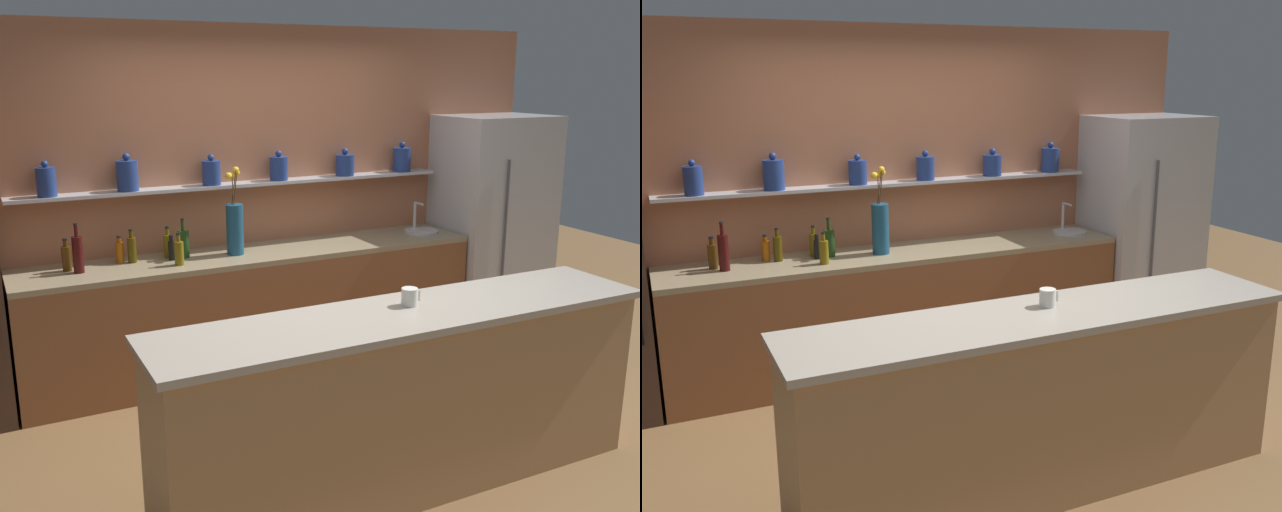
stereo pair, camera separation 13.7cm
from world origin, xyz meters
TOP-DOWN VIEW (x-y plane):
  - ground_plane at (0.00, 0.00)m, footprint 12.00×12.00m
  - back_wall_unit at (-0.00, 1.60)m, footprint 5.20×0.28m
  - back_counter_unit at (-0.10, 1.24)m, footprint 3.52×0.62m
  - island_counter at (0.00, -0.70)m, footprint 2.83×0.61m
  - refrigerator at (2.14, 1.20)m, footprint 0.92×0.73m
  - flower_vase at (-0.26, 1.24)m, footprint 0.14×0.13m
  - sink_fixture at (1.41, 1.25)m, footprint 0.29×0.29m
  - bottle_wine_0 at (-0.64, 1.32)m, footprint 0.08×0.08m
  - bottle_oil_1 at (-1.01, 1.34)m, footprint 0.06×0.06m
  - bottle_sauce_2 at (-1.09, 1.37)m, footprint 0.06×0.06m
  - bottle_oil_3 at (-0.74, 1.38)m, footprint 0.06×0.06m
  - bottle_spirit_4 at (-1.46, 1.31)m, footprint 0.06×0.06m
  - bottle_wine_5 at (-1.39, 1.23)m, footprint 0.07×0.07m
  - bottle_sauce_6 at (-0.73, 1.29)m, footprint 0.05×0.05m
  - bottle_oil_7 at (-0.72, 1.12)m, footprint 0.07×0.07m
  - coffee_mug at (0.06, -0.62)m, footprint 0.11×0.09m

SIDE VIEW (x-z plane):
  - ground_plane at x=0.00m, z-range 0.00..0.00m
  - back_counter_unit at x=-0.10m, z-range 0.00..0.92m
  - island_counter at x=0.00m, z-range 0.00..1.02m
  - refrigerator at x=2.14m, z-range 0.00..1.88m
  - sink_fixture at x=1.41m, z-range 0.82..1.07m
  - bottle_sauce_6 at x=-0.73m, z-range 0.91..1.09m
  - bottle_sauce_2 at x=-1.09m, z-range 0.90..1.10m
  - bottle_oil_3 at x=-0.74m, z-range 0.90..1.13m
  - bottle_oil_7 at x=-0.72m, z-range 0.90..1.13m
  - bottle_spirit_4 at x=-1.46m, z-range 0.90..1.13m
  - bottle_oil_1 at x=-1.01m, z-range 0.90..1.14m
  - bottle_wine_0 at x=-0.64m, z-range 0.88..1.17m
  - bottle_wine_5 at x=-1.39m, z-range 0.88..1.22m
  - coffee_mug at x=0.06m, z-range 1.02..1.12m
  - flower_vase at x=-0.26m, z-range 0.81..1.46m
  - back_wall_unit at x=0.00m, z-range 0.01..2.61m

